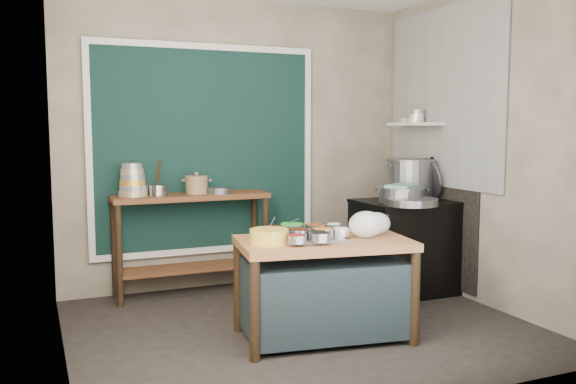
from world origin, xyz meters
name	(u,v)px	position (x,y,z in m)	size (l,w,h in m)	color
floor	(301,328)	(0.00, 0.00, -0.01)	(3.50, 3.00, 0.02)	#29241F
back_wall	(239,144)	(0.00, 1.51, 1.40)	(3.50, 0.02, 2.80)	gray
left_wall	(56,153)	(-1.76, 0.00, 1.40)	(0.02, 3.00, 2.80)	gray
right_wall	(483,147)	(1.76, 0.00, 1.40)	(0.02, 3.00, 2.80)	gray
curtain_panel	(206,150)	(-0.35, 1.47, 1.35)	(2.10, 0.02, 1.90)	black
curtain_frame	(206,150)	(-0.35, 1.46, 1.35)	(2.22, 0.03, 2.02)	beige
tile_panel	(443,97)	(1.74, 0.55, 1.85)	(0.02, 1.70, 1.70)	#B2B2AA
soot_patch	(434,216)	(1.74, 0.65, 0.70)	(0.01, 1.30, 1.30)	black
wall_shelf	(415,124)	(1.63, 0.85, 1.60)	(0.22, 0.70, 0.03)	beige
prep_table	(323,289)	(0.05, -0.30, 0.38)	(1.25, 0.72, 0.75)	brown
back_counter	(192,244)	(-0.55, 1.28, 0.47)	(1.45, 0.40, 0.95)	brown
stove_block	(406,248)	(1.35, 0.55, 0.42)	(0.90, 0.68, 0.85)	black
stove_top	(407,202)	(1.35, 0.55, 0.86)	(0.92, 0.69, 0.03)	black
condiment_tray	(306,238)	(-0.08, -0.28, 0.76)	(0.51, 0.37, 0.02)	gray
condiment_bowls	(303,232)	(-0.10, -0.26, 0.81)	(0.66, 0.51, 0.08)	gray
yellow_basin	(269,237)	(-0.39, -0.32, 0.80)	(0.28, 0.28, 0.11)	gold
saucepan	(376,222)	(0.64, -0.07, 0.81)	(0.21, 0.21, 0.11)	gray
plastic_bag_a	(366,224)	(0.37, -0.36, 0.85)	(0.27, 0.23, 0.20)	white
plastic_bag_b	(376,223)	(0.51, -0.28, 0.84)	(0.23, 0.19, 0.17)	white
bowl_stack	(133,182)	(-1.07, 1.31, 1.08)	(0.27, 0.27, 0.30)	tan
utensil_cup	(158,190)	(-0.86, 1.25, 1.00)	(0.17, 0.17, 0.10)	gray
ceramic_crock	(197,186)	(-0.49, 1.28, 1.02)	(0.22, 0.22, 0.15)	brown
wide_bowl	(219,190)	(-0.29, 1.21, 0.98)	(0.23, 0.23, 0.06)	gray
stock_pot	(410,178)	(1.50, 0.73, 1.07)	(0.49, 0.49, 0.38)	gray
pot_lid	(430,178)	(1.66, 0.63, 1.08)	(0.41, 0.41, 0.02)	gray
steamer	(402,195)	(1.20, 0.43, 0.95)	(0.45, 0.45, 0.14)	gray
green_cloth	(402,186)	(1.20, 0.43, 1.04)	(0.29, 0.22, 0.02)	#518B6F
shallow_pan	(411,202)	(1.18, 0.24, 0.91)	(0.47, 0.47, 0.06)	gray
shelf_bowl_stack	(416,116)	(1.63, 0.83, 1.68)	(0.16, 0.16, 0.13)	silver
shelf_bowl_green	(406,120)	(1.63, 1.02, 1.64)	(0.12, 0.12, 0.04)	gray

